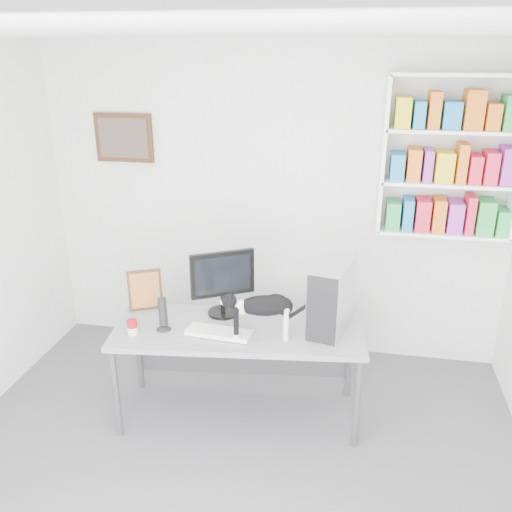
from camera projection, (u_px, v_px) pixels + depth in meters
The scene contains 11 objects.
room at pixel (211, 307), 2.86m from camera, with size 4.01×4.01×2.70m.
bookshelf at pixel (450, 157), 4.13m from camera, with size 1.03×0.28×1.24m, color white.
wall_art at pixel (124, 138), 4.69m from camera, with size 0.52×0.04×0.42m, color #472C16.
desk at pixel (239, 372), 4.03m from camera, with size 1.79×0.69×0.74m, color gray.
monitor at pixel (222, 283), 4.01m from camera, with size 0.48×0.23×0.51m, color black.
keyboard at pixel (219, 332), 3.80m from camera, with size 0.46×0.17×0.03m, color white.
pc_tower at pixel (331, 296), 3.82m from camera, with size 0.22×0.50×0.50m, color #B6B6BB.
speaker at pixel (163, 313), 3.83m from camera, with size 0.11×0.11×0.25m, color black.
leaning_print at pixel (145, 289), 4.14m from camera, with size 0.26×0.10×0.32m, color #472C16.
soup_can at pixel (132, 327), 3.80m from camera, with size 0.07×0.07×0.11m, color maroon.
cat at pixel (263, 317), 3.70m from camera, with size 0.55×0.15×0.34m, color black, non-canonical shape.
Camera 1 is at (0.71, -2.48, 2.63)m, focal length 38.00 mm.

